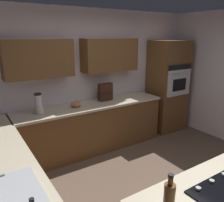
# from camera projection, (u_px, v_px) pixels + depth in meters

# --- Properties ---
(ground_plane) EXTENTS (14.00, 14.00, 0.00)m
(ground_plane) POSITION_uv_depth(u_px,v_px,m) (159.00, 197.00, 3.16)
(ground_plane) COLOR brown
(wall_back) EXTENTS (6.00, 0.44, 2.60)m
(wall_back) POSITION_uv_depth(u_px,v_px,m) (84.00, 74.00, 4.40)
(wall_back) COLOR silver
(wall_back) RESTS_ON ground
(lower_cabinets_back) EXTENTS (2.80, 0.60, 0.86)m
(lower_cabinets_back) POSITION_uv_depth(u_px,v_px,m) (92.00, 128.00, 4.38)
(lower_cabinets_back) COLOR brown
(lower_cabinets_back) RESTS_ON ground
(countertop_back) EXTENTS (2.84, 0.64, 0.04)m
(countertop_back) POSITION_uv_depth(u_px,v_px,m) (92.00, 105.00, 4.25)
(countertop_back) COLOR beige
(countertop_back) RESTS_ON lower_cabinets_back
(lower_cabinets_side) EXTENTS (0.60, 2.90, 0.86)m
(lower_cabinets_side) POSITION_uv_depth(u_px,v_px,m) (4.00, 196.00, 2.53)
(lower_cabinets_side) COLOR brown
(lower_cabinets_side) RESTS_ON ground
(wall_oven) EXTENTS (0.80, 0.66, 2.01)m
(wall_oven) POSITION_uv_depth(u_px,v_px,m) (168.00, 86.00, 5.24)
(wall_oven) COLOR brown
(wall_oven) RESTS_ON ground
(sink_unit) EXTENTS (0.46, 0.70, 0.23)m
(sink_unit) POSITION_uv_depth(u_px,v_px,m) (11.00, 197.00, 1.79)
(sink_unit) COLOR #515456
(sink_unit) RESTS_ON countertop_side
(blender) EXTENTS (0.15, 0.15, 0.33)m
(blender) POSITION_uv_depth(u_px,v_px,m) (39.00, 105.00, 3.72)
(blender) COLOR beige
(blender) RESTS_ON countertop_back
(mixing_bowl) EXTENTS (0.19, 0.19, 0.10)m
(mixing_bowl) POSITION_uv_depth(u_px,v_px,m) (76.00, 104.00, 4.08)
(mixing_bowl) COLOR #CC724C
(mixing_bowl) RESTS_ON countertop_back
(spice_rack) EXTENTS (0.28, 0.11, 0.34)m
(spice_rack) POSITION_uv_depth(u_px,v_px,m) (105.00, 92.00, 4.45)
(spice_rack) COLOR #381E14
(spice_rack) RESTS_ON countertop_back
(oil_bottle) EXTENTS (0.08, 0.08, 0.34)m
(oil_bottle) POSITION_uv_depth(u_px,v_px,m) (169.00, 199.00, 1.58)
(oil_bottle) COLOR brown
(oil_bottle) RESTS_ON island_top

